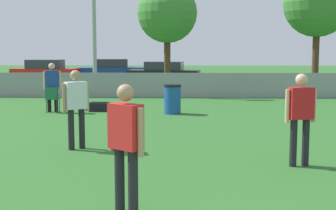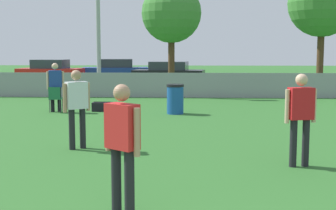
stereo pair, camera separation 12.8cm
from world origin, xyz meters
name	(u,v)px [view 2 (the right image)]	position (x,y,z in m)	size (l,w,h in m)	color
fence_backline	(196,85)	(0.00, 18.00, 0.55)	(25.64, 0.07, 1.21)	gray
tree_near_pole	(171,13)	(-1.17, 20.65, 3.88)	(2.94, 2.94, 5.38)	#4C331E
tree_far_right	(322,3)	(5.94, 19.99, 4.28)	(3.20, 3.20, 5.90)	#4C331E
player_defender_red	(122,139)	(-1.15, 3.14, 0.99)	(0.49, 0.44, 1.69)	black
player_thrower_red	(301,113)	(1.71, 5.78, 0.99)	(0.59, 0.31, 1.69)	black
player_receiver_white	(77,103)	(-2.69, 7.12, 0.99)	(0.51, 0.43, 1.69)	black
spectator_in_blue	(55,84)	(-4.84, 13.02, 0.97)	(0.55, 0.35, 1.67)	black
folding_chair_sideline	(55,97)	(-4.82, 12.92, 0.52)	(0.41, 0.41, 0.87)	#333338
trash_bin	(175,99)	(-0.75, 12.73, 0.49)	(0.58, 0.58, 0.98)	#194C99
gear_bag_sideline	(102,107)	(-3.29, 13.27, 0.15)	(0.68, 0.37, 0.33)	black
parked_car_red	(50,72)	(-9.02, 26.47, 0.72)	(4.08, 2.08, 1.49)	black
parked_car_blue	(116,71)	(-5.29, 28.98, 0.70)	(4.59, 2.30, 1.48)	black
parked_car_dark	(169,73)	(-1.52, 25.80, 0.69)	(4.46, 2.32, 1.40)	black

